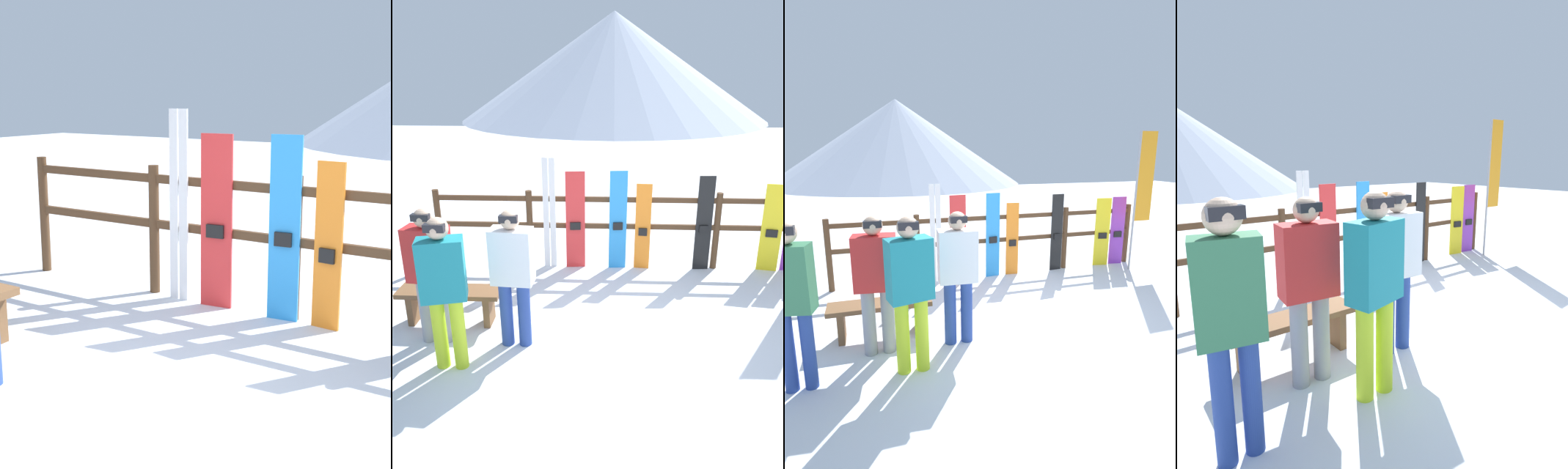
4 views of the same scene
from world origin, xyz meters
TOP-DOWN VIEW (x-y plane):
  - ground_plane at (0.00, 0.00)m, footprint 40.00×40.00m
  - fence at (0.00, 2.06)m, footprint 6.01×0.10m
  - bench at (-2.20, 0.23)m, footprint 1.28×0.36m
  - person_plaid_green at (-3.01, -0.67)m, footprint 0.44×0.30m
  - person_white at (-1.28, -0.22)m, footprint 0.48×0.29m
  - person_teal at (-1.90, -0.67)m, footprint 0.50×0.35m
  - person_red at (-2.23, -0.19)m, footprint 0.50×0.31m
  - ski_pair_white at (-1.15, 2.01)m, footprint 0.19×0.02m
  - snowboard_red at (-0.74, 2.00)m, footprint 0.30×0.08m
  - snowboard_blue at (-0.08, 2.00)m, footprint 0.27×0.08m
  - snowboard_orange at (0.32, 2.00)m, footprint 0.24×0.07m
  - snowboard_black_stripe at (1.26, 2.00)m, footprint 0.25×0.07m
  - snowboard_yellow at (2.31, 2.00)m, footprint 0.31×0.10m
  - snowboard_purple at (2.67, 2.00)m, footprint 0.30×0.09m
  - rental_flag at (2.82, 1.57)m, footprint 0.40×0.04m

SIDE VIEW (x-z plane):
  - ground_plane at x=0.00m, z-range 0.00..0.00m
  - bench at x=-2.20m, z-range 0.11..0.56m
  - snowboard_orange at x=0.32m, z-range 0.00..1.39m
  - snowboard_yellow at x=2.31m, z-range 0.00..1.41m
  - snowboard_purple at x=2.67m, z-range 0.00..1.42m
  - fence at x=0.00m, z-range 0.12..1.37m
  - snowboard_black_stripe at x=1.26m, z-range 0.00..1.52m
  - snowboard_red at x=-0.74m, z-range 0.00..1.57m
  - snowboard_blue at x=-0.08m, z-range 0.00..1.59m
  - ski_pair_white at x=-1.15m, z-range 0.00..1.78m
  - person_red at x=-2.23m, z-range 0.12..1.77m
  - person_white at x=-1.28m, z-range 0.12..1.78m
  - person_teal at x=-1.90m, z-range 0.13..1.84m
  - person_plaid_green at x=-3.01m, z-range 0.15..1.88m
  - rental_flag at x=2.82m, z-range 0.31..3.02m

